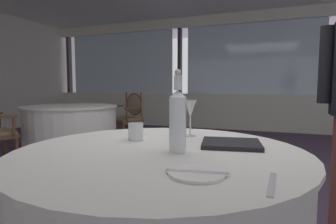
% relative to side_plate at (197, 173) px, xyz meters
% --- Properties ---
extents(ground_plane, '(15.57, 15.57, 0.00)m').
position_rel_side_plate_xyz_m(ground_plane, '(-0.27, 1.33, -0.75)').
color(ground_plane, '#47384C').
extents(window_wall_far, '(11.05, 0.14, 2.73)m').
position_rel_side_plate_xyz_m(window_wall_far, '(-0.27, 5.83, 0.34)').
color(window_wall_far, silver).
rests_on(window_wall_far, ground_plane).
extents(side_plate, '(0.18, 0.18, 0.01)m').
position_rel_side_plate_xyz_m(side_plate, '(0.00, 0.00, 0.00)').
color(side_plate, white).
rests_on(side_plate, foreground_table).
extents(butter_knife, '(0.20, 0.05, 0.00)m').
position_rel_side_plate_xyz_m(butter_knife, '(0.00, 0.00, 0.01)').
color(butter_knife, silver).
rests_on(butter_knife, foreground_table).
extents(dinner_fork, '(0.03, 0.20, 0.00)m').
position_rel_side_plate_xyz_m(dinner_fork, '(0.22, -0.01, -0.00)').
color(dinner_fork, silver).
rests_on(dinner_fork, foreground_table).
extents(water_bottle, '(0.07, 0.07, 0.35)m').
position_rel_side_plate_xyz_m(water_bottle, '(-0.15, 0.26, 0.14)').
color(water_bottle, white).
rests_on(water_bottle, foreground_table).
extents(wine_glass, '(0.07, 0.07, 0.20)m').
position_rel_side_plate_xyz_m(wine_glass, '(-0.21, 0.64, 0.14)').
color(wine_glass, white).
rests_on(wine_glass, foreground_table).
extents(water_tumbler, '(0.08, 0.08, 0.09)m').
position_rel_side_plate_xyz_m(water_tumbler, '(-0.44, 0.44, 0.04)').
color(water_tumbler, white).
rests_on(water_tumbler, foreground_table).
extents(menu_book, '(0.30, 0.27, 0.02)m').
position_rel_side_plate_xyz_m(menu_book, '(0.04, 0.47, 0.01)').
color(menu_book, black).
rests_on(menu_book, foreground_table).
extents(background_table_0, '(1.34, 1.34, 0.75)m').
position_rel_side_plate_xyz_m(background_table_0, '(-2.54, 2.38, -0.38)').
color(background_table_0, silver).
rests_on(background_table_0, ground_plane).
extents(dining_chair_0_0, '(0.63, 0.59, 0.92)m').
position_rel_side_plate_xyz_m(dining_chair_0_0, '(-2.14, 3.41, -0.21)').
color(dining_chair_0_0, brown).
rests_on(dining_chair_0_0, ground_plane).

